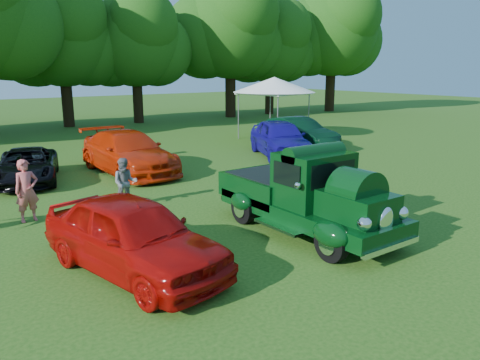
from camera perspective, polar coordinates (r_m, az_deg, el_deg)
ground at (r=11.48m, az=0.42°, el=-7.00°), size 120.00×120.00×0.00m
hero_pickup at (r=11.80m, az=8.05°, el=-2.03°), size 2.44×5.24×2.05m
red_convertible at (r=9.61m, az=-12.87°, el=-6.61°), size 2.75×4.82×1.54m
back_car_black at (r=18.42m, az=-24.57°, el=1.58°), size 3.16×4.74×1.21m
back_car_orange at (r=18.85m, az=-13.45°, el=3.31°), size 2.43×5.61×1.61m
back_car_blue at (r=21.84m, az=4.93°, el=5.11°), size 3.85×5.37×1.70m
back_car_green at (r=24.05m, az=7.02°, el=5.68°), size 1.82×4.84×1.58m
spectator_pink at (r=13.65m, az=-24.56°, el=-1.20°), size 0.66×0.47×1.69m
spectator_grey at (r=14.11m, az=-13.82°, el=-0.33°), size 0.88×0.80×1.48m
canopy_tent at (r=27.26m, az=4.18°, el=11.46°), size 5.51×5.51×3.52m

